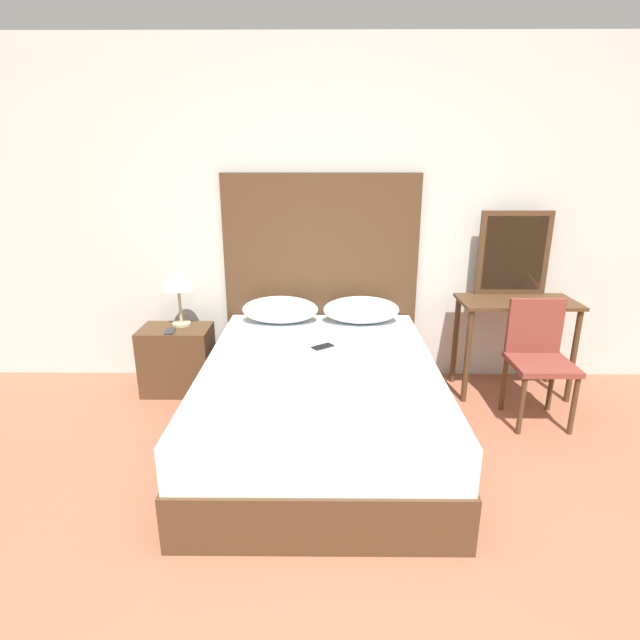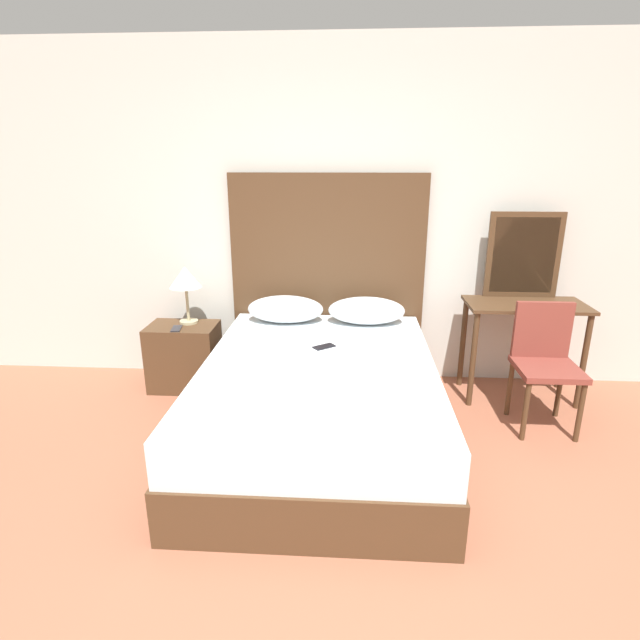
{
  "view_description": "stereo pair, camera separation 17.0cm",
  "coord_description": "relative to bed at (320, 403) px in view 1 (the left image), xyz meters",
  "views": [
    {
      "loc": [
        -0.1,
        -1.35,
        1.8
      ],
      "look_at": [
        -0.13,
        1.7,
        0.82
      ],
      "focal_mm": 28.0,
      "sensor_mm": 36.0,
      "label": 1
    },
    {
      "loc": [
        0.07,
        -1.35,
        1.8
      ],
      "look_at": [
        -0.13,
        1.7,
        0.82
      ],
      "focal_mm": 28.0,
      "sensor_mm": 36.0,
      "label": 2
    }
  ],
  "objects": [
    {
      "name": "wall_back",
      "position": [
        0.13,
        1.14,
        1.07
      ],
      "size": [
        10.0,
        0.06,
        2.7
      ],
      "color": "silver",
      "rests_on": "ground_plane"
    },
    {
      "name": "vanity_mirror",
      "position": [
        1.53,
        0.97,
        0.82
      ],
      "size": [
        0.56,
        0.03,
        0.66
      ],
      "color": "#4C331E",
      "rests_on": "vanity_desk"
    },
    {
      "name": "phone_on_bed",
      "position": [
        0.02,
        0.27,
        0.29
      ],
      "size": [
        0.16,
        0.15,
        0.01
      ],
      "color": "black",
      "rests_on": "bed"
    },
    {
      "name": "bed",
      "position": [
        0.0,
        0.0,
        0.0
      ],
      "size": [
        1.5,
        2.08,
        0.57
      ],
      "color": "#4C331E",
      "rests_on": "ground_plane"
    },
    {
      "name": "chair",
      "position": [
        1.55,
        0.35,
        0.22
      ],
      "size": [
        0.41,
        0.41,
        0.87
      ],
      "color": "brown",
      "rests_on": "ground_plane"
    },
    {
      "name": "pillow_left",
      "position": [
        -0.32,
        0.82,
        0.39
      ],
      "size": [
        0.6,
        0.33,
        0.21
      ],
      "color": "silver",
      "rests_on": "bed"
    },
    {
      "name": "nightstand",
      "position": [
        -1.16,
        0.77,
        -0.01
      ],
      "size": [
        0.55,
        0.37,
        0.54
      ],
      "color": "#4C331E",
      "rests_on": "ground_plane"
    },
    {
      "name": "table_lamp",
      "position": [
        -1.12,
        0.84,
        0.62
      ],
      "size": [
        0.26,
        0.26,
        0.47
      ],
      "color": "tan",
      "rests_on": "nightstand"
    },
    {
      "name": "pillow_right",
      "position": [
        0.32,
        0.82,
        0.39
      ],
      "size": [
        0.6,
        0.33,
        0.21
      ],
      "color": "silver",
      "rests_on": "bed"
    },
    {
      "name": "headboard",
      "position": [
        0.0,
        1.06,
        0.57
      ],
      "size": [
        1.58,
        0.05,
        1.71
      ],
      "color": "#4C331E",
      "rests_on": "ground_plane"
    },
    {
      "name": "phone_on_nightstand",
      "position": [
        -1.17,
        0.68,
        0.26
      ],
      "size": [
        0.09,
        0.16,
        0.01
      ],
      "color": "#232328",
      "rests_on": "nightstand"
    },
    {
      "name": "vanity_desk",
      "position": [
        1.53,
        0.77,
        0.33
      ],
      "size": [
        0.89,
        0.45,
        0.77
      ],
      "color": "#4C331E",
      "rests_on": "ground_plane"
    }
  ]
}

